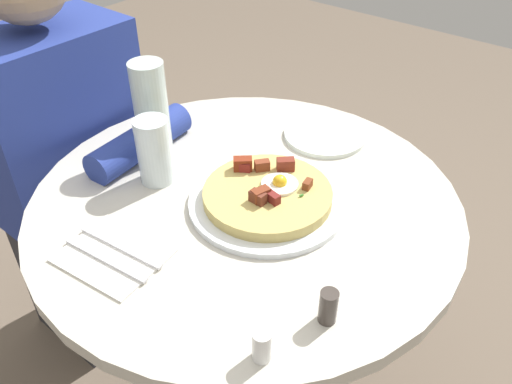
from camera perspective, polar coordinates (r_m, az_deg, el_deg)
dining_table at (r=1.13m, az=-1.11°, el=-7.17°), size 0.84×0.84×0.71m
person_seated at (r=1.47m, az=-19.00°, el=0.51°), size 0.38×0.47×1.14m
pizza_plate at (r=1.00m, az=1.25°, el=-1.07°), size 0.30×0.30×0.01m
breakfast_pizza at (r=0.99m, az=1.27°, el=-0.13°), size 0.24×0.24×0.05m
bread_plate at (r=1.21m, az=7.55°, el=6.14°), size 0.19×0.19×0.01m
napkin at (r=0.93m, az=-15.24°, el=-6.63°), size 0.16×0.18×0.00m
fork at (r=0.93m, az=-14.51°, el=-5.81°), size 0.03×0.18×0.00m
knife at (r=0.92m, az=-16.07°, el=-7.07°), size 0.03×0.18×0.00m
water_glass at (r=1.05m, az=-11.04°, el=4.40°), size 0.07×0.07×0.14m
water_bottle at (r=1.12m, az=-11.30°, el=8.77°), size 0.07×0.07×0.21m
salt_shaker at (r=0.75m, az=0.66°, el=-16.38°), size 0.03×0.03×0.05m
pepper_shaker at (r=0.79m, az=7.87°, el=-12.26°), size 0.03×0.03×0.06m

